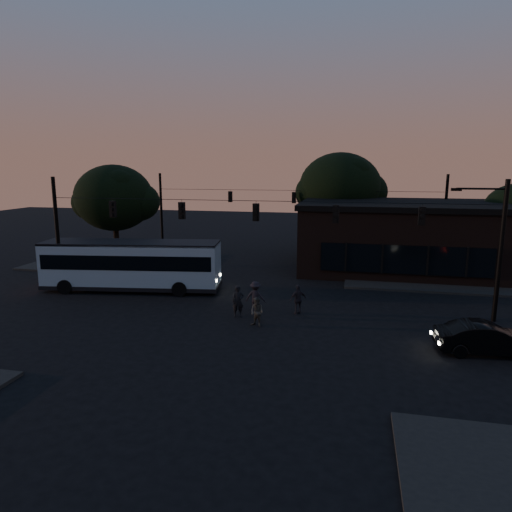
% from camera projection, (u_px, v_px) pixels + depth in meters
% --- Properties ---
extents(ground, '(120.00, 120.00, 0.00)m').
position_uv_depth(ground, '(239.00, 328.00, 23.26)').
color(ground, black).
rests_on(ground, ground).
extents(sidewalk_far_right, '(14.00, 10.00, 0.15)m').
position_uv_depth(sidewalk_far_right, '(441.00, 276.00, 34.12)').
color(sidewalk_far_right, black).
rests_on(sidewalk_far_right, ground).
extents(sidewalk_far_left, '(14.00, 10.00, 0.15)m').
position_uv_depth(sidewalk_far_left, '(124.00, 261.00, 39.63)').
color(sidewalk_far_left, black).
rests_on(sidewalk_far_left, ground).
extents(building, '(15.40, 10.41, 5.40)m').
position_uv_depth(building, '(399.00, 236.00, 36.14)').
color(building, black).
rests_on(building, ground).
extents(tree_behind, '(7.60, 7.60, 9.43)m').
position_uv_depth(tree_behind, '(340.00, 188.00, 42.31)').
color(tree_behind, black).
rests_on(tree_behind, ground).
extents(tree_left, '(6.40, 6.40, 8.30)m').
position_uv_depth(tree_left, '(114.00, 198.00, 37.61)').
color(tree_left, black).
rests_on(tree_left, ground).
extents(signal_rig_near, '(26.24, 0.30, 7.50)m').
position_uv_depth(signal_rig_near, '(256.00, 231.00, 26.24)').
color(signal_rig_near, black).
rests_on(signal_rig_near, ground).
extents(signal_rig_far, '(26.24, 0.30, 7.50)m').
position_uv_depth(signal_rig_far, '(294.00, 210.00, 41.62)').
color(signal_rig_far, black).
rests_on(signal_rig_far, ground).
extents(bus, '(11.91, 4.34, 3.28)m').
position_uv_depth(bus, '(132.00, 263.00, 30.17)').
color(bus, '#90A8B7').
rests_on(bus, ground).
extents(car, '(4.40, 1.93, 1.40)m').
position_uv_depth(car, '(487.00, 339.00, 19.97)').
color(car, black).
rests_on(car, ground).
extents(pedestrian_a, '(0.73, 0.59, 1.73)m').
position_uv_depth(pedestrian_a, '(238.00, 301.00, 24.93)').
color(pedestrian_a, black).
rests_on(pedestrian_a, ground).
extents(pedestrian_b, '(0.92, 0.84, 1.53)m').
position_uv_depth(pedestrian_b, '(257.00, 312.00, 23.42)').
color(pedestrian_b, '#363732').
rests_on(pedestrian_b, ground).
extents(pedestrian_c, '(1.05, 0.87, 1.68)m').
position_uv_depth(pedestrian_c, '(298.00, 299.00, 25.39)').
color(pedestrian_c, black).
rests_on(pedestrian_c, ground).
extents(pedestrian_d, '(1.16, 0.69, 1.77)m').
position_uv_depth(pedestrian_d, '(255.00, 297.00, 25.74)').
color(pedestrian_d, black).
rests_on(pedestrian_d, ground).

